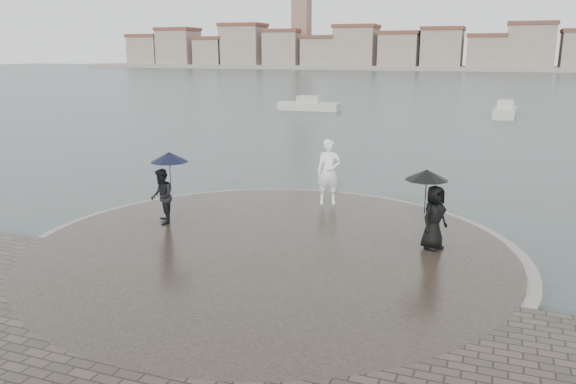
% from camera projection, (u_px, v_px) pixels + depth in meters
% --- Properties ---
extents(ground, '(400.00, 400.00, 0.00)m').
position_uv_depth(ground, '(201.00, 320.00, 10.89)').
color(ground, '#2B3835').
rests_on(ground, ground).
extents(kerb_ring, '(12.50, 12.50, 0.32)m').
position_uv_depth(kerb_ring, '(270.00, 254.00, 14.03)').
color(kerb_ring, gray).
rests_on(kerb_ring, ground).
extents(quay_tip, '(11.90, 11.90, 0.36)m').
position_uv_depth(quay_tip, '(270.00, 253.00, 14.03)').
color(quay_tip, '#2D261E').
rests_on(quay_tip, ground).
extents(statue, '(0.87, 0.69, 2.06)m').
position_uv_depth(statue, '(329.00, 172.00, 17.67)').
color(statue, white).
rests_on(statue, quay_tip).
extents(visitor_left, '(1.24, 1.11, 2.04)m').
position_uv_depth(visitor_left, '(164.00, 184.00, 15.59)').
color(visitor_left, black).
rests_on(visitor_left, quay_tip).
extents(visitor_right, '(1.20, 1.10, 1.95)m').
position_uv_depth(visitor_right, '(432.00, 204.00, 13.61)').
color(visitor_right, black).
rests_on(visitor_right, quay_tip).
extents(far_skyline, '(260.00, 20.00, 37.00)m').
position_uv_depth(far_skyline, '(463.00, 50.00, 157.53)').
color(far_skyline, gray).
rests_on(far_skyline, ground).
extents(boats, '(20.12, 5.57, 1.50)m').
position_uv_depth(boats, '(402.00, 109.00, 47.63)').
color(boats, '#B8B6A6').
rests_on(boats, ground).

